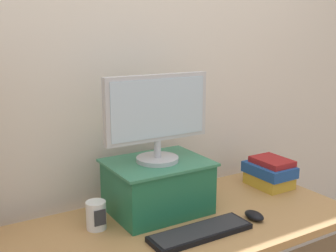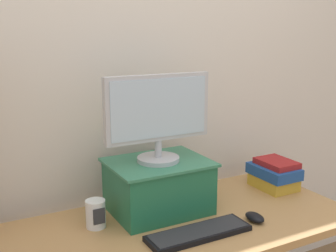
# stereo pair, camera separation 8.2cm
# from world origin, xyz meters

# --- Properties ---
(back_wall) EXTENTS (7.00, 0.08, 2.60)m
(back_wall) POSITION_xyz_m (0.00, 0.49, 1.30)
(back_wall) COLOR beige
(back_wall) RESTS_ON ground_plane
(desk) EXTENTS (1.55, 0.72, 0.72)m
(desk) POSITION_xyz_m (0.00, 0.00, 0.65)
(desk) COLOR #B7844C
(desk) RESTS_ON ground_plane
(riser_box) EXTENTS (0.45, 0.35, 0.24)m
(riser_box) POSITION_xyz_m (-0.04, 0.16, 0.84)
(riser_box) COLOR #1E6642
(riser_box) RESTS_ON desk
(computer_monitor) EXTENTS (0.50, 0.19, 0.39)m
(computer_monitor) POSITION_xyz_m (-0.04, 0.15, 1.18)
(computer_monitor) COLOR #B7B7BA
(computer_monitor) RESTS_ON riser_box
(keyboard) EXTENTS (0.44, 0.14, 0.02)m
(keyboard) POSITION_xyz_m (-0.01, -0.14, 0.73)
(keyboard) COLOR black
(keyboard) RESTS_ON desk
(computer_mouse) EXTENTS (0.06, 0.10, 0.04)m
(computer_mouse) POSITION_xyz_m (0.28, -0.15, 0.73)
(computer_mouse) COLOR black
(computer_mouse) RESTS_ON desk
(book_stack) EXTENTS (0.18, 0.25, 0.15)m
(book_stack) POSITION_xyz_m (0.63, 0.12, 0.79)
(book_stack) COLOR gold
(book_stack) RESTS_ON desk
(desk_speaker) EXTENTS (0.08, 0.09, 0.12)m
(desk_speaker) POSITION_xyz_m (-0.35, 0.13, 0.78)
(desk_speaker) COLOR silver
(desk_speaker) RESTS_ON desk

